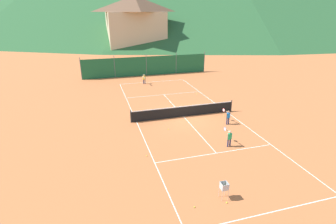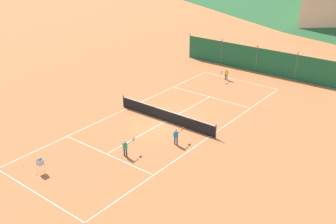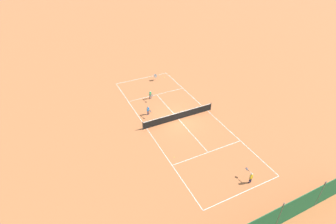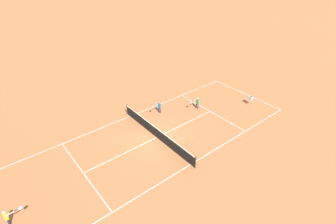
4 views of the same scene
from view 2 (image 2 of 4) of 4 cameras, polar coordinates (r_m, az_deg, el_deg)
name	(u,v)px [view 2 (image 2 of 4)]	position (r m, az deg, el deg)	size (l,w,h in m)	color
ground_plane	(166,121)	(30.83, -0.32, -1.34)	(600.00, 600.00, 0.00)	#BC6638
court_line_markings	(166,121)	(30.83, -0.32, -1.33)	(8.25, 23.85, 0.01)	white
tennis_net	(166,115)	(30.61, -0.33, -0.50)	(9.18, 0.08, 1.06)	#2D2D2D
windscreen_fence_far	(256,60)	(42.81, 12.72, 7.43)	(17.28, 0.08, 2.90)	#1E6038
player_far_baseline	(126,147)	(25.98, -6.16, -5.03)	(0.40, 1.02, 1.18)	#23284C
player_near_service	(226,73)	(39.89, 8.42, 5.59)	(0.40, 1.00, 1.18)	#23284C
player_far_service	(176,135)	(27.23, 1.23, -3.43)	(0.39, 1.02, 1.17)	#23284C
tennis_ball_alley_right	(23,165)	(26.82, -20.31, -7.18)	(0.07, 0.07, 0.07)	#CCE033
tennis_ball_far_corner	(239,109)	(33.39, 10.20, 0.42)	(0.07, 0.07, 0.07)	#CCE033
tennis_ball_near_corner	(195,75)	(41.01, 3.91, 5.35)	(0.07, 0.07, 0.07)	#CCE033
tennis_ball_by_net_left	(194,138)	(28.39, 3.86, -3.72)	(0.07, 0.07, 0.07)	#CCE033
tennis_ball_alley_left	(74,130)	(30.18, -13.48, -2.60)	(0.07, 0.07, 0.07)	#CCE033
tennis_ball_by_net_right	(36,174)	(25.55, -18.59, -8.57)	(0.07, 0.07, 0.07)	#CCE033
tennis_ball_service_box	(128,123)	(30.55, -5.76, -1.66)	(0.07, 0.07, 0.07)	#CCE033
ball_hopper	(40,163)	(25.40, -18.05, -7.05)	(0.36, 0.36, 0.89)	#B7B7BC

